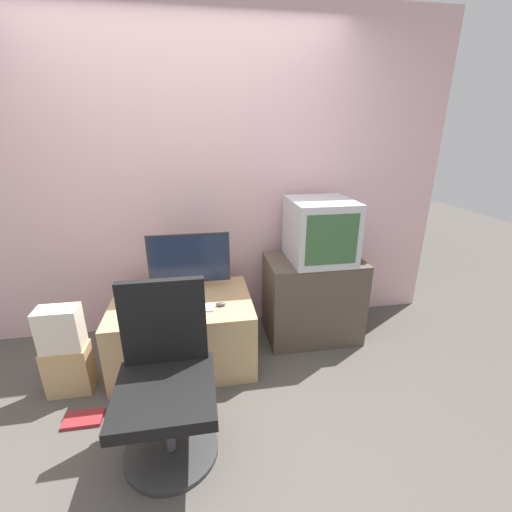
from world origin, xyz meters
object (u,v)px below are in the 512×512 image
(main_monitor, at_px, (189,262))
(office_chair, at_px, (166,384))
(crt_tv, at_px, (320,230))
(mouse, at_px, (221,304))
(keyboard, at_px, (189,309))
(cardboard_box_lower, at_px, (69,369))
(book, at_px, (83,419))

(main_monitor, height_order, office_chair, main_monitor)
(office_chair, bearing_deg, crt_tv, 38.75)
(mouse, distance_m, crt_tv, 0.97)
(keyboard, relative_size, cardboard_box_lower, 0.98)
(main_monitor, xyz_separation_m, office_chair, (-0.13, -0.92, -0.34))
(keyboard, bearing_deg, main_monitor, 87.62)
(main_monitor, relative_size, cardboard_box_lower, 1.78)
(office_chair, bearing_deg, book, 155.75)
(cardboard_box_lower, distance_m, book, 0.37)
(crt_tv, bearing_deg, cardboard_box_lower, -168.40)
(office_chair, relative_size, book, 4.16)
(keyboard, xyz_separation_m, mouse, (0.22, 0.02, 0.01))
(book, bearing_deg, keyboard, 27.86)
(cardboard_box_lower, bearing_deg, keyboard, 4.03)
(mouse, bearing_deg, office_chair, -118.61)
(office_chair, distance_m, cardboard_box_lower, 0.92)
(keyboard, relative_size, crt_tv, 0.66)
(mouse, distance_m, book, 1.10)
(main_monitor, bearing_deg, crt_tv, 0.42)
(cardboard_box_lower, xyz_separation_m, book, (0.15, -0.30, -0.16))
(main_monitor, xyz_separation_m, book, (-0.69, -0.67, -0.74))
(keyboard, bearing_deg, crt_tv, 17.33)
(keyboard, relative_size, book, 1.48)
(keyboard, distance_m, book, 0.92)
(keyboard, xyz_separation_m, book, (-0.67, -0.36, -0.51))
(crt_tv, distance_m, office_chair, 1.58)
(crt_tv, relative_size, office_chair, 0.54)
(keyboard, height_order, office_chair, office_chair)
(main_monitor, distance_m, crt_tv, 1.04)
(cardboard_box_lower, bearing_deg, book, -63.77)
(main_monitor, relative_size, mouse, 8.84)
(keyboard, height_order, crt_tv, crt_tv)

